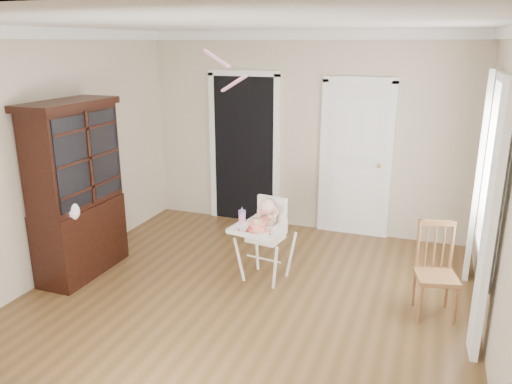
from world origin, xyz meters
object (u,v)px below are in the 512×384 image
(sippy_cup, at_px, (242,217))
(dining_chair, at_px, (436,273))
(cake, at_px, (257,226))
(china_cabinet, at_px, (77,190))
(high_chair, at_px, (265,230))

(sippy_cup, bearing_deg, dining_chair, -1.61)
(cake, height_order, china_cabinet, china_cabinet)
(dining_chair, bearing_deg, china_cabinet, 172.60)
(cake, distance_m, sippy_cup, 0.26)
(sippy_cup, bearing_deg, china_cabinet, -165.35)
(sippy_cup, bearing_deg, cake, -31.08)
(china_cabinet, height_order, dining_chair, china_cabinet)
(cake, bearing_deg, sippy_cup, 148.92)
(cake, bearing_deg, china_cabinet, -170.60)
(high_chair, distance_m, dining_chair, 1.79)
(china_cabinet, bearing_deg, dining_chair, 6.14)
(dining_chair, bearing_deg, cake, 168.92)
(sippy_cup, bearing_deg, high_chair, 19.97)
(high_chair, bearing_deg, china_cabinet, -156.04)
(high_chair, distance_m, sippy_cup, 0.30)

